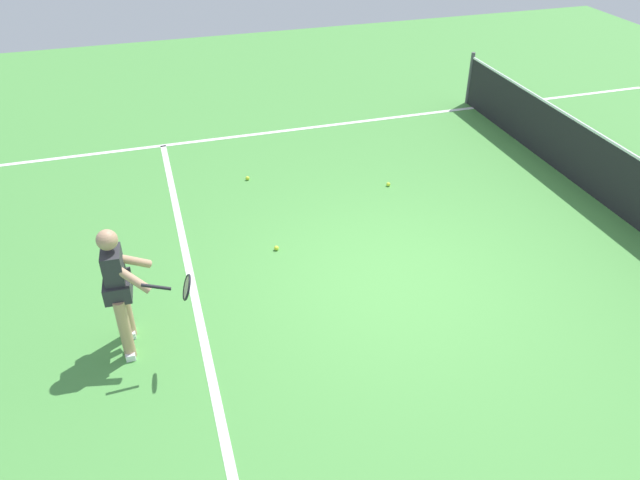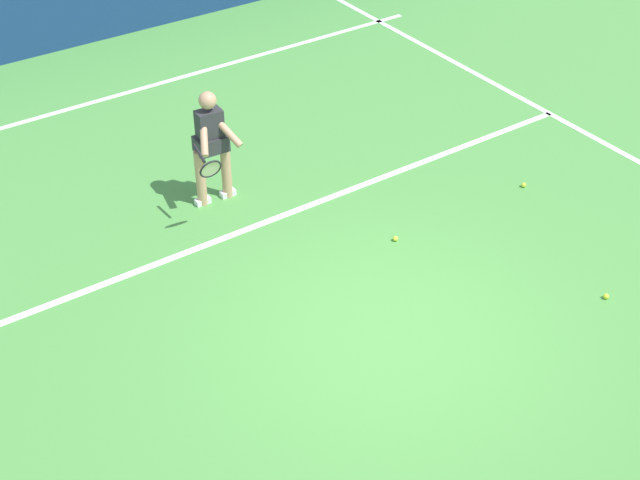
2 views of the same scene
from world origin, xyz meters
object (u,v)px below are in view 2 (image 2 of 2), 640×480
tennis_ball_near (606,296)px  tennis_player (211,144)px  tennis_ball_far (395,239)px  tennis_ball_mid (524,185)px

tennis_ball_near → tennis_player: bearing=-57.7°
tennis_player → tennis_ball_near: (-2.65, 4.20, -0.81)m
tennis_player → tennis_ball_near: tennis_player is taller
tennis_ball_near → tennis_ball_far: 2.54m
tennis_player → tennis_ball_far: tennis_player is taller
tennis_player → tennis_ball_near: bearing=122.3°
tennis_ball_near → tennis_ball_far: (1.27, -2.20, 0.00)m
tennis_ball_near → tennis_ball_far: same height
tennis_player → tennis_ball_mid: size_ratio=23.48×
tennis_player → tennis_ball_mid: tennis_player is taller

